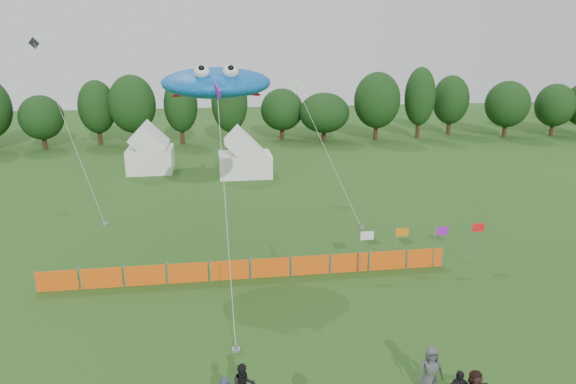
{
  "coord_description": "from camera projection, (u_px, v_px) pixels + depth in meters",
  "views": [
    {
      "loc": [
        -2.99,
        -14.18,
        11.11
      ],
      "look_at": [
        0.0,
        6.0,
        5.2
      ],
      "focal_mm": 32.0,
      "sensor_mm": 36.0,
      "label": 1
    }
  ],
  "objects": [
    {
      "name": "barrier_fence",
      "position": [
        250.0,
        269.0,
        25.11
      ],
      "size": [
        19.9,
        0.06,
        1.0
      ],
      "color": "#ED550D",
      "rests_on": "ground"
    },
    {
      "name": "tent_right",
      "position": [
        245.0,
        157.0,
        44.5
      ],
      "size": [
        4.55,
        3.64,
        3.21
      ],
      "color": "white",
      "rests_on": "ground"
    },
    {
      "name": "flag_row",
      "position": [
        419.0,
        241.0,
        26.07
      ],
      "size": [
        6.73,
        0.51,
        2.23
      ],
      "color": "gray",
      "rests_on": "ground"
    },
    {
      "name": "small_kite_white",
      "position": [
        310.0,
        116.0,
        37.6
      ],
      "size": [
        3.3,
        10.79,
        8.68
      ],
      "color": "white",
      "rests_on": "ground"
    },
    {
      "name": "spectator_e",
      "position": [
        430.0,
        370.0,
        16.76
      ],
      "size": [
        0.86,
        0.6,
        1.68
      ],
      "primitive_type": "imported",
      "rotation": [
        0.0,
        0.0,
        -0.08
      ],
      "color": "#47474C",
      "rests_on": "ground"
    },
    {
      "name": "stingray_kite",
      "position": [
        217.0,
        83.0,
        26.95
      ],
      "size": [
        5.68,
        18.08,
        10.19
      ],
      "color": "blue",
      "rests_on": "ground"
    },
    {
      "name": "treeline",
      "position": [
        252.0,
        107.0,
        58.73
      ],
      "size": [
        104.57,
        8.78,
        8.36
      ],
      "color": "#382314",
      "rests_on": "ground"
    },
    {
      "name": "small_kite_dark",
      "position": [
        60.0,
        109.0,
        36.63
      ],
      "size": [
        6.89,
        11.5,
        11.61
      ],
      "color": "black",
      "rests_on": "ground"
    },
    {
      "name": "tent_left",
      "position": [
        150.0,
        152.0,
        46.01
      ],
      "size": [
        3.99,
        3.99,
        3.52
      ],
      "color": "white",
      "rests_on": "ground"
    }
  ]
}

